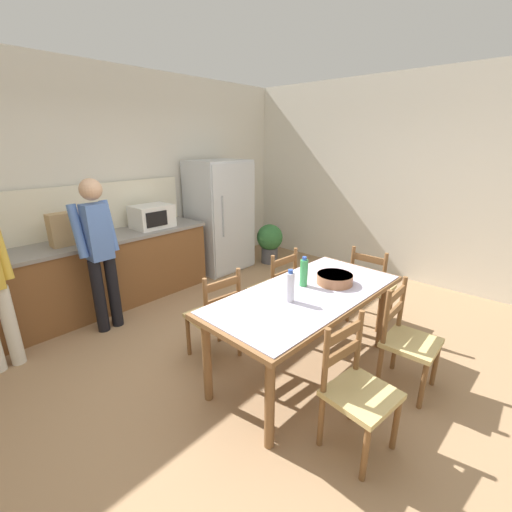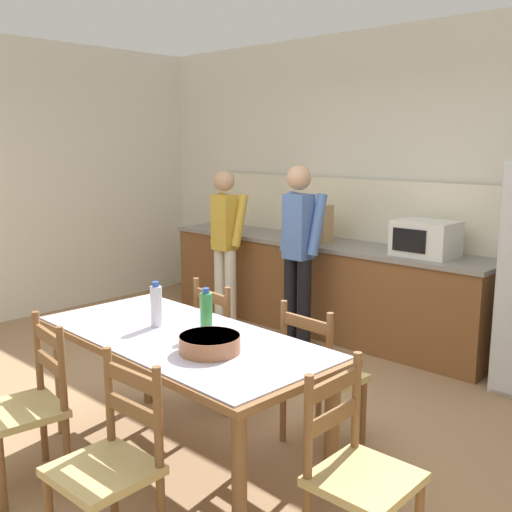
% 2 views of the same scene
% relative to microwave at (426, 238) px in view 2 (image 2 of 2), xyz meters
% --- Properties ---
extents(ground_plane, '(8.32, 8.32, 0.00)m').
position_rel_microwave_xyz_m(ground_plane, '(-0.47, -2.21, -1.05)').
color(ground_plane, '#9E7A56').
extents(wall_back, '(6.52, 0.12, 2.90)m').
position_rel_microwave_xyz_m(wall_back, '(-0.47, 0.45, 0.40)').
color(wall_back, silver).
rests_on(wall_back, ground).
extents(kitchen_counter, '(3.57, 0.66, 0.90)m').
position_rel_microwave_xyz_m(kitchen_counter, '(-1.14, 0.02, -0.60)').
color(kitchen_counter, brown).
rests_on(kitchen_counter, ground).
extents(counter_splashback, '(3.53, 0.03, 0.60)m').
position_rel_microwave_xyz_m(counter_splashback, '(-1.14, 0.33, 0.15)').
color(counter_splashback, '#EFE8CB').
rests_on(counter_splashback, kitchen_counter).
extents(microwave, '(0.50, 0.39, 0.30)m').
position_rel_microwave_xyz_m(microwave, '(0.00, 0.00, 0.00)').
color(microwave, white).
rests_on(microwave, kitchen_counter).
extents(paper_bag, '(0.24, 0.16, 0.36)m').
position_rel_microwave_xyz_m(paper_bag, '(-1.13, -0.01, 0.03)').
color(paper_bag, tan).
rests_on(paper_bag, kitchen_counter).
extents(dining_table, '(1.90, 0.93, 0.78)m').
position_rel_microwave_xyz_m(dining_table, '(-0.14, -2.57, -0.35)').
color(dining_table, brown).
rests_on(dining_table, ground).
extents(bottle_near_centre, '(0.07, 0.07, 0.27)m').
position_rel_microwave_xyz_m(bottle_near_centre, '(-0.37, -2.56, -0.14)').
color(bottle_near_centre, silver).
rests_on(bottle_near_centre, dining_table).
extents(bottle_off_centre, '(0.07, 0.07, 0.27)m').
position_rel_microwave_xyz_m(bottle_off_centre, '(-0.04, -2.46, -0.14)').
color(bottle_off_centre, green).
rests_on(bottle_off_centre, dining_table).
extents(serving_bowl, '(0.32, 0.32, 0.09)m').
position_rel_microwave_xyz_m(serving_bowl, '(0.18, -2.64, -0.22)').
color(serving_bowl, '#9E6642').
rests_on(serving_bowl, dining_table).
extents(chair_side_far_left, '(0.46, 0.44, 0.91)m').
position_rel_microwave_xyz_m(chair_side_far_left, '(-0.54, -1.83, -0.60)').
color(chair_side_far_left, brown).
rests_on(chair_side_far_left, ground).
extents(chair_side_near_left, '(0.47, 0.45, 0.91)m').
position_rel_microwave_xyz_m(chair_side_near_left, '(-0.58, -3.28, -0.60)').
color(chair_side_near_left, brown).
rests_on(chair_side_near_left, ground).
extents(chair_head_end, '(0.40, 0.42, 0.91)m').
position_rel_microwave_xyz_m(chair_head_end, '(1.09, -2.62, -0.60)').
color(chair_head_end, brown).
rests_on(chair_head_end, ground).
extents(chair_side_far_right, '(0.44, 0.42, 0.91)m').
position_rel_microwave_xyz_m(chair_side_far_right, '(0.31, -1.86, -0.60)').
color(chair_side_far_right, brown).
rests_on(chair_side_far_right, ground).
extents(chair_side_near_right, '(0.43, 0.41, 0.91)m').
position_rel_microwave_xyz_m(chair_side_near_right, '(0.25, -3.31, -0.60)').
color(chair_side_near_right, brown).
rests_on(chair_side_near_right, ground).
extents(person_at_sink, '(0.40, 0.27, 1.58)m').
position_rel_microwave_xyz_m(person_at_sink, '(-1.93, -0.50, -0.16)').
color(person_at_sink, silver).
rests_on(person_at_sink, ground).
extents(person_at_counter, '(0.41, 0.29, 1.65)m').
position_rel_microwave_xyz_m(person_at_counter, '(-0.96, -0.52, -0.12)').
color(person_at_counter, black).
rests_on(person_at_counter, ground).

